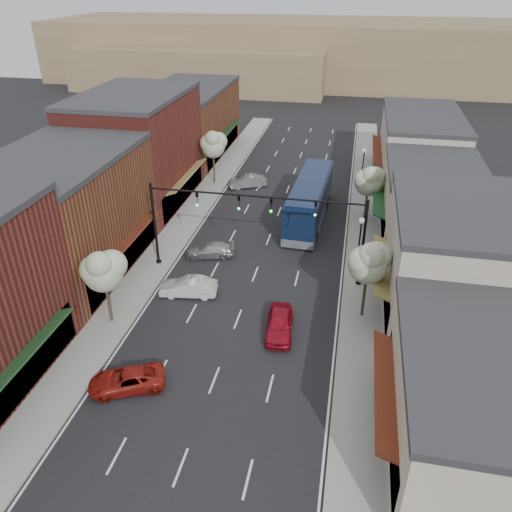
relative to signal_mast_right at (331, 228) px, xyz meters
The scene contains 28 objects.
ground 10.81m from the signal_mast_right, 125.10° to the right, with size 160.00×160.00×0.00m, color black.
sidewalk_left 18.10m from the signal_mast_right, 143.17° to the left, with size 2.80×73.00×0.15m, color gray.
sidewalk_right 11.78m from the signal_mast_right, 75.18° to the left, with size 2.80×73.00×0.15m, color gray.
curb_left 17.04m from the signal_mast_right, 140.24° to the left, with size 0.25×73.00×0.17m, color gray.
curb_right 11.53m from the signal_mast_right, 82.52° to the left, with size 0.25×73.00×0.17m, color gray.
bldg_left_midnear 19.95m from the signal_mast_right, behind, with size 10.14×14.10×9.40m.
bldg_left_midfar 23.22m from the signal_mast_right, 148.85° to the left, with size 10.14×14.10×10.90m.
bldg_left_far 34.32m from the signal_mast_right, 125.32° to the left, with size 10.14×18.10×8.40m.
bldg_right_near 16.25m from the signal_mast_right, 60.04° to the right, with size 9.14×12.10×5.90m.
bldg_right_midnear 8.37m from the signal_mast_right, 13.86° to the right, with size 9.14×12.10×7.90m.
bldg_right_midfar 12.94m from the signal_mast_right, 51.07° to the left, with size 9.14×12.10×6.40m.
bldg_right_far 25.35m from the signal_mast_right, 71.37° to the left, with size 9.14×16.10×7.40m.
hill_far 82.21m from the signal_mast_right, 93.92° to the left, with size 120.00×30.00×12.00m, color #7A6647.
hill_near 76.41m from the signal_mast_right, 113.63° to the left, with size 50.00×20.00×8.00m, color #7A6647.
signal_mast_right is the anchor object (origin of this frame).
signal_mast_left 11.24m from the signal_mast_right, behind, with size 8.22×0.46×7.00m.
tree_right_near 4.89m from the signal_mast_right, 56.09° to the right, with size 2.85×2.65×5.95m.
tree_right_far 12.27m from the signal_mast_right, 77.15° to the left, with size 2.85×2.65×5.43m.
tree_left_near 16.05m from the signal_mast_right, 149.86° to the right, with size 2.85×2.65×5.69m.
tree_left_far 22.68m from the signal_mast_right, 127.71° to the left, with size 2.85×2.65×6.13m.
lamp_post_near 3.69m from the signal_mast_right, 48.95° to the left, with size 0.44×0.44×4.44m.
lamp_post_far 20.19m from the signal_mast_right, 83.78° to the left, with size 0.44×0.44×4.44m.
coach_bus 11.42m from the signal_mast_right, 103.37° to the left, with size 3.43×13.05×3.95m.
red_hatchback 8.33m from the signal_mast_right, 110.60° to the right, with size 1.70×4.23×1.44m, color maroon.
parked_car_a 17.49m from the signal_mast_right, 127.16° to the right, with size 1.99×4.31×1.20m, color maroon.
parked_car_b 11.25m from the signal_mast_right, 158.78° to the right, with size 1.45×4.16×1.37m, color silver.
parked_car_c 10.88m from the signal_mast_right, 168.46° to the left, with size 1.66×4.09×1.19m, color #96969B.
parked_car_e 20.80m from the signal_mast_right, 119.68° to the left, with size 1.44×4.13×1.36m, color #98989D.
Camera 1 is at (6.67, -24.74, 20.66)m, focal length 35.00 mm.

